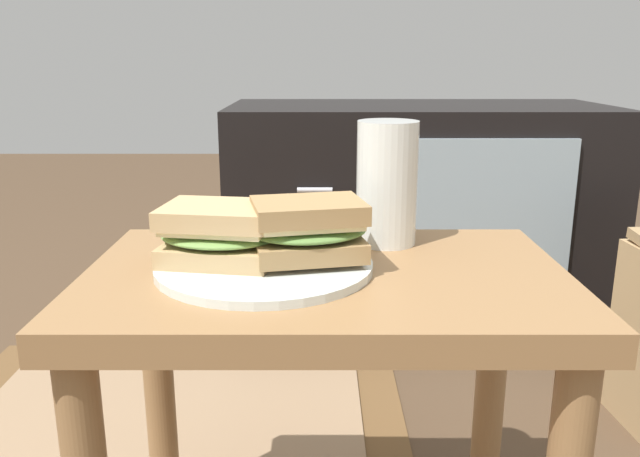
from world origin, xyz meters
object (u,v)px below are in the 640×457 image
Objects in this scene: tv_cabinet at (414,215)px; beer_glass at (386,184)px; sandwich_front at (219,233)px; sandwich_back at (307,229)px; plate at (264,265)px.

beer_glass reaches higher than tv_cabinet.
beer_glass reaches higher than sandwich_front.
sandwich_front is at bearing -152.08° from beer_glass.
tv_cabinet is 1.01m from sandwich_back.
plate is 0.07m from sandwich_back.
sandwich_front reaches higher than plate.
sandwich_front is 0.23m from beer_glass.
sandwich_back is at bearing -105.71° from tv_cabinet.
plate is at bearing -108.60° from tv_cabinet.
tv_cabinet is 6.31× the size of sandwich_front.
tv_cabinet is 1.03m from sandwich_front.
sandwich_back is (0.05, -0.00, 0.04)m from plate.
sandwich_back is at bearing -2.23° from sandwich_front.
sandwich_back is 0.15m from beer_glass.
beer_glass is at bearing 27.92° from sandwich_front.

